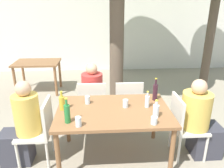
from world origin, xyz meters
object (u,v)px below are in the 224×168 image
object	(u,v)px
dining_table_back	(37,66)
person_seated_2	(93,97)
patio_chair_0	(40,128)
dining_table_front	(113,115)
person_seated_0	(22,128)
patio_chair_3	(128,102)
drinking_glass_2	(154,120)
drinking_glass_3	(125,103)
person_seated_1	(200,122)
patio_chair_1	(184,123)
drinking_glass_0	(87,100)
drinking_glass_1	(78,122)
water_bottle_3	(156,111)
wine_bottle_1	(155,92)
water_bottle_2	(147,101)
oil_cruet_0	(62,102)
patio_chair_2	(92,103)
green_bottle_4	(67,113)

from	to	relation	value
dining_table_back	person_seated_2	bearing A→B (deg)	-50.24
patio_chair_0	dining_table_front	bearing A→B (deg)	90.00
person_seated_0	patio_chair_3	bearing A→B (deg)	115.46
drinking_glass_2	drinking_glass_3	bearing A→B (deg)	121.52
person_seated_1	person_seated_2	distance (m)	1.79
person_seated_1	drinking_glass_2	xyz separation A→B (m)	(-0.77, -0.39, 0.28)
dining_table_front	person_seated_2	size ratio (longest dim) A/B	1.28
patio_chair_1	drinking_glass_0	distance (m)	1.38
dining_table_back	drinking_glass_0	world-z (taller)	drinking_glass_0
person_seated_0	drinking_glass_1	size ratio (longest dim) A/B	10.15
person_seated_1	water_bottle_3	world-z (taller)	person_seated_1
patio_chair_0	drinking_glass_1	distance (m)	0.74
patio_chair_0	patio_chair_1	bearing A→B (deg)	90.00
drinking_glass_0	water_bottle_3	bearing A→B (deg)	-26.93
drinking_glass_1	person_seated_0	bearing A→B (deg)	153.91
person_seated_2	wine_bottle_1	size ratio (longest dim) A/B	3.49
patio_chair_1	person_seated_2	xyz separation A→B (m)	(-1.28, 0.96, 0.00)
person_seated_1	drinking_glass_0	world-z (taller)	person_seated_1
water_bottle_2	patio_chair_1	bearing A→B (deg)	-5.16
drinking_glass_0	drinking_glass_2	distance (m)	0.99
dining_table_front	drinking_glass_0	size ratio (longest dim) A/B	13.46
water_bottle_2	drinking_glass_3	xyz separation A→B (m)	(-0.29, 0.02, -0.03)
patio_chair_0	patio_chair_3	xyz separation A→B (m)	(1.28, 0.72, 0.00)
person_seated_2	wine_bottle_1	xyz separation A→B (m)	(0.92, -0.69, 0.37)
person_seated_1	drinking_glass_2	distance (m)	0.91
oil_cruet_0	drinking_glass_2	world-z (taller)	oil_cruet_0
wine_bottle_1	drinking_glass_1	world-z (taller)	wine_bottle_1
oil_cruet_0	wine_bottle_1	size ratio (longest dim) A/B	0.78
patio_chair_3	oil_cruet_0	world-z (taller)	oil_cruet_0
patio_chair_1	oil_cruet_0	bearing A→B (deg)	88.26
patio_chair_3	drinking_glass_2	distance (m)	1.16
dining_table_back	patio_chair_2	xyz separation A→B (m)	(1.36, -1.87, -0.13)
patio_chair_3	green_bottle_4	xyz separation A→B (m)	(-0.86, -1.01, 0.37)
patio_chair_2	oil_cruet_0	size ratio (longest dim) A/B	3.51
person_seated_0	drinking_glass_2	xyz separation A→B (m)	(1.66, -0.39, 0.28)
wine_bottle_1	water_bottle_3	world-z (taller)	wine_bottle_1
dining_table_front	oil_cruet_0	bearing A→B (deg)	175.74
patio_chair_0	person_seated_0	world-z (taller)	person_seated_0
wine_bottle_1	dining_table_back	bearing A→B (deg)	134.49
oil_cruet_0	drinking_glass_0	xyz separation A→B (m)	(0.32, 0.15, -0.04)
dining_table_back	drinking_glass_2	xyz separation A→B (m)	(2.10, -2.98, 0.16)
dining_table_front	green_bottle_4	size ratio (longest dim) A/B	4.77
person_seated_1	drinking_glass_0	bearing A→B (deg)	82.55
patio_chair_1	drinking_glass_0	xyz separation A→B (m)	(-1.33, 0.20, 0.30)
patio_chair_3	water_bottle_3	xyz separation A→B (m)	(0.21, -0.95, 0.33)
person_seated_1	water_bottle_3	xyz separation A→B (m)	(-0.71, -0.23, 0.32)
green_bottle_4	drinking_glass_0	distance (m)	0.54
patio_chair_3	water_bottle_3	bearing A→B (deg)	102.29
oil_cruet_0	water_bottle_3	bearing A→B (deg)	-13.37
person_seated_2	green_bottle_4	distance (m)	1.33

